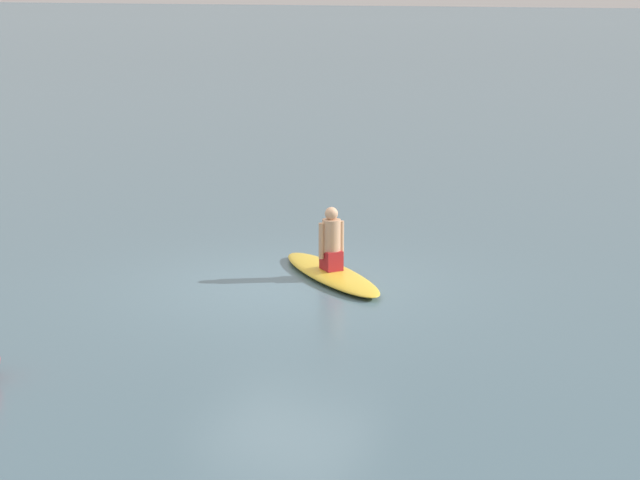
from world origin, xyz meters
TOP-DOWN VIEW (x-y plane):
  - ground_plane at (0.00, 0.00)m, footprint 400.00×400.00m
  - surfboard at (0.66, -0.39)m, footprint 2.20×2.63m
  - person_paddler at (0.66, -0.39)m, footprint 0.39×0.40m

SIDE VIEW (x-z plane):
  - ground_plane at x=0.00m, z-range 0.00..0.00m
  - surfboard at x=0.66m, z-range 0.00..0.14m
  - person_paddler at x=0.66m, z-range 0.09..1.04m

